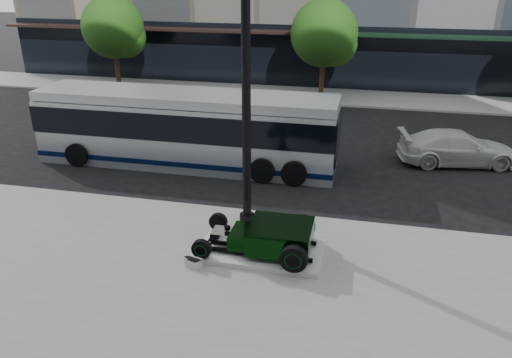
% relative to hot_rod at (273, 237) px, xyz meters
% --- Properties ---
extents(ground, '(120.00, 120.00, 0.00)m').
position_rel_hot_rod_xyz_m(ground, '(-1.46, 4.55, -0.70)').
color(ground, black).
rests_on(ground, ground).
extents(sidewalk_far, '(70.00, 4.00, 0.12)m').
position_rel_hot_rod_xyz_m(sidewalk_far, '(-1.46, 18.55, -0.64)').
color(sidewalk_far, gray).
rests_on(sidewalk_far, ground).
extents(street_trees, '(29.80, 3.80, 5.70)m').
position_rel_hot_rod_xyz_m(street_trees, '(-0.31, 17.62, 3.07)').
color(street_trees, black).
rests_on(street_trees, sidewalk_far).
extents(display_plinth, '(3.40, 1.80, 0.15)m').
position_rel_hot_rod_xyz_m(display_plinth, '(-0.33, -0.00, -0.50)').
color(display_plinth, silver).
rests_on(display_plinth, sidewalk_near).
extents(hot_rod, '(3.22, 2.00, 0.81)m').
position_rel_hot_rod_xyz_m(hot_rod, '(0.00, 0.00, 0.00)').
color(hot_rod, black).
rests_on(hot_rod, display_plinth).
extents(info_plaque, '(0.48, 0.42, 0.31)m').
position_rel_hot_rod_xyz_m(info_plaque, '(-1.94, -1.00, -0.45)').
color(info_plaque, silver).
rests_on(info_plaque, sidewalk_near).
extents(lamppost, '(0.47, 0.47, 8.63)m').
position_rel_hot_rod_xyz_m(lamppost, '(-1.15, 1.82, 3.41)').
color(lamppost, black).
rests_on(lamppost, sidewalk_near).
extents(transit_bus, '(12.12, 2.88, 2.92)m').
position_rel_hot_rod_xyz_m(transit_bus, '(-4.75, 6.37, 0.79)').
color(transit_bus, silver).
rests_on(transit_bus, ground).
extents(white_sedan, '(4.93, 2.68, 1.36)m').
position_rel_hot_rod_xyz_m(white_sedan, '(5.97, 8.71, -0.02)').
color(white_sedan, silver).
rests_on(white_sedan, ground).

